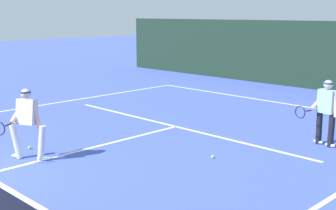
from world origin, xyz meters
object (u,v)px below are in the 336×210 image
at_px(tennis_ball_extra, 213,157).
at_px(player_far, 326,110).
at_px(player_near, 27,121).
at_px(tennis_ball, 29,148).

bearing_deg(tennis_ball_extra, player_far, 64.87).
relative_size(player_near, tennis_ball, 23.20).
height_order(tennis_ball, tennis_ball_extra, same).
height_order(player_near, tennis_ball_extra, player_near).
bearing_deg(player_near, tennis_ball_extra, -162.86).
xyz_separation_m(tennis_ball, tennis_ball_extra, (3.41, 2.45, 0.00)).
bearing_deg(tennis_ball_extra, tennis_ball, -144.27).
distance_m(player_near, tennis_ball, 1.11).
bearing_deg(tennis_ball, player_near, -28.75).
bearing_deg(tennis_ball_extra, player_near, -134.11).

